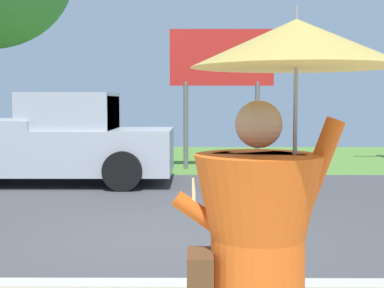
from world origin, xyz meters
name	(u,v)px	position (x,y,z in m)	size (l,w,h in m)	color
ground_plane	(174,200)	(0.00, 2.95, -0.05)	(40.00, 22.00, 0.20)	#424244
monk_pedestrian	(266,231)	(0.72, -4.24, 1.09)	(1.06, 0.97, 2.13)	#E55B19
pickup_truck	(48,142)	(-2.67, 4.68, 0.87)	(5.20, 2.28, 1.88)	#ADB2BA
roadside_billboard	(222,68)	(1.05, 7.18, 2.55)	(2.60, 0.12, 3.50)	slate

